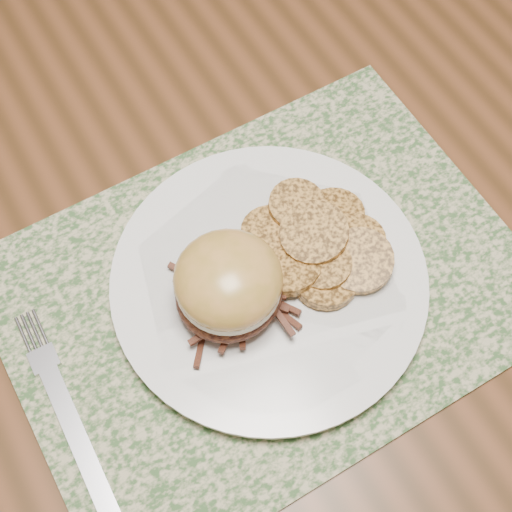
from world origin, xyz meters
The scene contains 7 objects.
ground centered at (0.00, 0.00, 0.00)m, with size 3.50×3.50×0.00m, color brown.
dining_table centered at (0.00, 0.00, 0.67)m, with size 1.50×0.90×0.75m.
placemat centered at (-0.03, -0.13, 0.75)m, with size 0.45×0.33×0.00m, color #37592D.
dinner_plate centered at (-0.02, -0.13, 0.76)m, with size 0.26×0.26×0.02m, color white.
pork_sandwich centered at (-0.06, -0.13, 0.80)m, with size 0.11×0.11×0.07m.
roasted_potatoes centered at (0.03, -0.13, 0.78)m, with size 0.14×0.15×0.03m.
fork centered at (-0.22, -0.14, 0.76)m, with size 0.02×0.19×0.00m.
Camera 1 is at (-0.16, -0.35, 1.33)m, focal length 50.00 mm.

